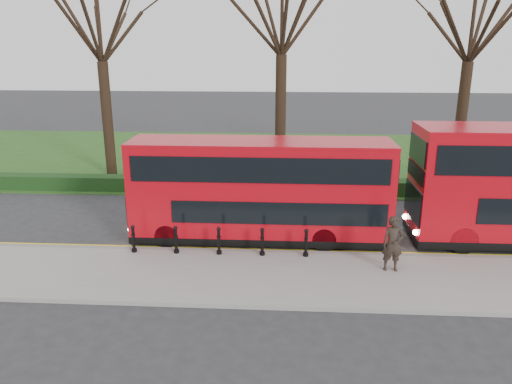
{
  "coord_description": "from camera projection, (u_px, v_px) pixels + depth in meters",
  "views": [
    {
      "loc": [
        2.31,
        -18.2,
        7.74
      ],
      "look_at": [
        1.18,
        0.5,
        2.0
      ],
      "focal_mm": 35.0,
      "sensor_mm": 36.0,
      "label": 1
    }
  ],
  "objects": [
    {
      "name": "yellow_line_inner",
      "position": [
        224.0,
        248.0,
        19.29
      ],
      "size": [
        60.0,
        0.1,
        0.01
      ],
      "primitive_type": "cube",
      "color": "yellow",
      "rests_on": "ground"
    },
    {
      "name": "tree_right",
      "position": [
        473.0,
        20.0,
        26.06
      ],
      "size": [
        7.68,
        7.68,
        12.01
      ],
      "color": "black",
      "rests_on": "ground"
    },
    {
      "name": "yellow_line_outer",
      "position": [
        223.0,
        250.0,
        19.1
      ],
      "size": [
        60.0,
        0.1,
        0.01
      ],
      "primitive_type": "cube",
      "color": "yellow",
      "rests_on": "ground"
    },
    {
      "name": "ground",
      "position": [
        226.0,
        243.0,
        19.77
      ],
      "size": [
        120.0,
        120.0,
        0.0
      ],
      "primitive_type": "plane",
      "color": "#28282B",
      "rests_on": "ground"
    },
    {
      "name": "tree_left",
      "position": [
        99.0,
        21.0,
        27.23
      ],
      "size": [
        7.64,
        7.64,
        11.94
      ],
      "color": "black",
      "rests_on": "ground"
    },
    {
      "name": "pavement",
      "position": [
        215.0,
        276.0,
        16.88
      ],
      "size": [
        60.0,
        4.0,
        0.15
      ],
      "primitive_type": "cube",
      "color": "gray",
      "rests_on": "ground"
    },
    {
      "name": "pedestrian",
      "position": [
        393.0,
        244.0,
        16.88
      ],
      "size": [
        0.7,
        0.46,
        1.93
      ],
      "primitive_type": "imported",
      "rotation": [
        0.0,
        0.0,
        0.0
      ],
      "color": "black",
      "rests_on": "pavement"
    },
    {
      "name": "bollard_row",
      "position": [
        219.0,
        241.0,
        18.29
      ],
      "size": [
        6.53,
        0.15,
        1.0
      ],
      "color": "black",
      "rests_on": "pavement"
    },
    {
      "name": "grass_verge",
      "position": [
        251.0,
        157.0,
        34.08
      ],
      "size": [
        60.0,
        18.0,
        0.06
      ],
      "primitive_type": "cube",
      "color": "#224517",
      "rests_on": "ground"
    },
    {
      "name": "kerb",
      "position": [
        222.0,
        252.0,
        18.79
      ],
      "size": [
        60.0,
        0.25,
        0.16
      ],
      "primitive_type": "cube",
      "color": "slate",
      "rests_on": "ground"
    },
    {
      "name": "tree_mid",
      "position": [
        282.0,
        11.0,
        26.5
      ],
      "size": [
        8.08,
        8.08,
        12.63
      ],
      "color": "black",
      "rests_on": "ground"
    },
    {
      "name": "hedge",
      "position": [
        241.0,
        186.0,
        26.14
      ],
      "size": [
        60.0,
        0.9,
        0.8
      ],
      "primitive_type": "cube",
      "color": "black",
      "rests_on": "ground"
    },
    {
      "name": "bus_lead",
      "position": [
        260.0,
        191.0,
        19.6
      ],
      "size": [
        10.15,
        2.33,
        4.04
      ],
      "color": "#AC0712",
      "rests_on": "ground"
    }
  ]
}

